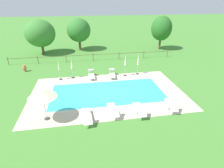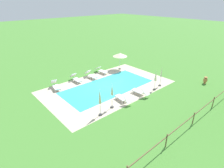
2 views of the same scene
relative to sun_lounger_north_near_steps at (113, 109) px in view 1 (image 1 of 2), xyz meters
name	(u,v)px [view 1 (image 1 of 2)]	position (x,y,z in m)	size (l,w,h in m)	color
ground_plane	(108,92)	(0.08, 3.28, -0.38)	(160.00, 160.00, 0.00)	#478433
pool_deck_paving	(108,92)	(0.08, 3.28, -0.38)	(13.96, 8.45, 0.01)	beige
swimming_pool_water	(108,92)	(0.08, 3.28, -0.37)	(10.23, 4.72, 0.01)	#38C6D1
pool_coping_rim	(108,92)	(0.08, 3.28, -0.37)	(10.71, 5.20, 0.01)	beige
sun_lounger_north_near_steps	(113,109)	(0.00, 0.00, 0.00)	(0.67, 1.98, 0.89)	white
sun_lounger_north_mid	(87,115)	(-1.98, -0.42, -0.02)	(0.75, 2.08, 0.78)	white
sun_lounger_north_far	(112,74)	(1.09, 6.74, 0.00)	(0.79, 2.02, 0.88)	white
sun_lounger_north_end	(139,109)	(1.96, -0.29, 0.00)	(0.63, 1.97, 0.89)	white
sun_lounger_south_near_corner	(91,75)	(-1.19, 6.90, 0.00)	(0.69, 1.99, 0.89)	white
sun_lounger_south_mid	(171,104)	(4.66, -0.07, 0.00)	(0.97, 2.02, 0.91)	white
patio_umbrella_open_foreground	(42,94)	(-4.83, 0.08, 1.67)	(1.97, 1.97, 2.33)	#383838
patio_umbrella_closed_row_west	(125,62)	(2.57, 6.84, 1.22)	(0.32, 0.32, 2.41)	#383838
patio_umbrella_closed_row_mid_west	(72,65)	(-3.20, 7.20, 1.10)	(0.32, 0.32, 2.27)	#383838
patio_umbrella_closed_row_centre	(138,61)	(4.10, 7.08, 1.24)	(0.32, 0.32, 2.47)	#383838
patio_umbrella_closed_row_mid_east	(59,67)	(-4.51, 6.99, 1.03)	(0.32, 0.32, 2.27)	#383838
terracotta_urn_near_fence	(25,68)	(-8.93, 10.08, 0.05)	(0.45, 0.45, 0.80)	#C67547
perimeter_fence	(93,56)	(-0.59, 12.80, 0.32)	(22.19, 0.08, 1.05)	brown
tree_far_west	(162,28)	(11.00, 17.03, 3.07)	(3.32, 3.32, 5.42)	brown
tree_west_mid	(40,33)	(-8.10, 17.46, 2.76)	(4.44, 4.44, 5.17)	brown
tree_centre	(79,30)	(-2.37, 18.80, 2.86)	(3.80, 3.80, 5.11)	brown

